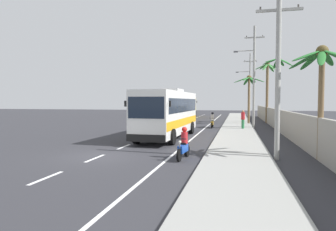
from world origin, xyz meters
The scene contains 16 objects.
ground_plane centered at (0.00, 0.00, 0.00)m, with size 160.00×160.00×0.00m, color #303035.
sidewalk_kerb centered at (6.80, 10.00, 0.07)m, with size 3.20×90.00×0.14m, color #999993.
lane_markings centered at (2.17, 14.88, 0.00)m, with size 3.66×71.40×0.01m.
boundary_wall centered at (10.60, 14.00, 1.01)m, with size 0.24×60.00×2.02m, color #9E998E.
coach_bus_foreground centered at (1.63, 8.32, 1.97)m, with size 3.11×10.83×3.78m.
coach_bus_far_lane centered at (-1.97, 38.60, 1.98)m, with size 3.45×10.74×3.80m.
motorcycle_beside_bus centered at (4.22, 17.74, 0.67)m, with size 0.56×1.96×1.65m.
motorcycle_trailing centered at (4.25, 0.12, 0.64)m, with size 0.56×1.96×1.55m.
pedestrian_near_kerb centered at (7.33, 15.99, 1.07)m, with size 0.36×0.36×1.78m.
utility_pole_nearest centered at (8.61, 0.90, 4.35)m, with size 2.10×0.24×8.34m.
utility_pole_mid centered at (8.35, 17.96, 5.53)m, with size 3.05×0.24×10.45m.
utility_pole_far centered at (8.63, 35.01, 5.45)m, with size 3.24×0.24×10.31m.
palm_nearest centered at (10.58, 1.31, 4.13)m, with size 3.24×3.16×5.41m.
palm_second centered at (10.49, 26.36, 5.30)m, with size 3.42×3.21×7.82m.
palm_third centered at (10.66, 17.34, 5.16)m, with size 3.00×3.02×7.23m.
palm_fourth centered at (8.13, 23.25, 4.45)m, with size 3.69×3.48×5.91m.
Camera 1 is at (6.74, -14.13, 2.79)m, focal length 32.17 mm.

